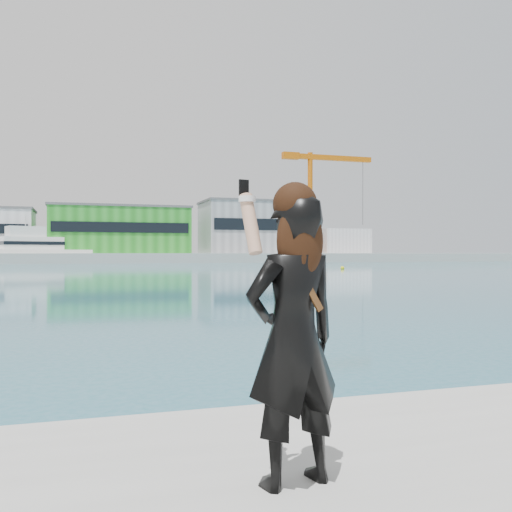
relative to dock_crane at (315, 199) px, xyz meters
The scene contains 9 objects.
far_quay 55.61m from the dock_crane, behind, with size 320.00×40.00×2.00m, color #9E9E99.
warehouse_green 46.26m from the dock_crane, behind, with size 30.60×16.36×10.50m.
warehouse_grey_right 16.01m from the dock_crane, 155.64° to the left, with size 25.50×15.35×12.50m.
ancillary_shed 13.95m from the dock_crane, 24.45° to the left, with size 12.00×10.00×6.00m, color silver.
dock_crane is the anchor object (origin of this frame).
flagpole_right 32.27m from the dock_crane, behind, with size 1.28×0.16×8.00m.
motor_yacht 63.76m from the dock_crane, behind, with size 21.29×12.50×9.60m.
buoy_near 65.14m from the dock_crane, 110.19° to the right, with size 0.50×0.50×0.50m, color yellow.
woman 134.39m from the dock_crane, 113.42° to the right, with size 0.67×0.51×1.74m.
Camera 1 is at (-1.12, -3.71, 2.12)m, focal length 40.00 mm.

